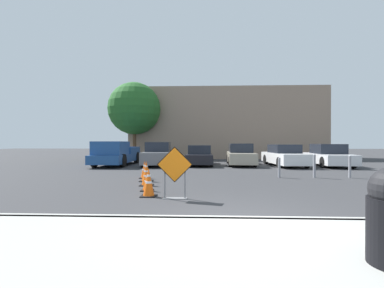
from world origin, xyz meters
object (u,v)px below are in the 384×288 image
(traffic_cone_nearest, at_px, (149,182))
(parked_car_nearest, at_px, (158,155))
(parked_car_fifth, at_px, (328,156))
(road_closed_sign, at_px, (175,170))
(traffic_cone_third, at_px, (146,176))
(parked_car_second, at_px, (200,156))
(pickup_truck, at_px, (116,155))
(traffic_cone_fourth, at_px, (146,171))
(bollard_nearest, at_px, (279,167))
(parked_car_third, at_px, (241,155))
(traffic_cone_second, at_px, (147,182))
(traffic_cone_fifth, at_px, (144,170))
(bollard_second, at_px, (314,165))
(bollard_third, at_px, (350,166))
(parked_car_fourth, at_px, (284,156))

(traffic_cone_nearest, height_order, parked_car_nearest, parked_car_nearest)
(parked_car_fifth, bearing_deg, road_closed_sign, 51.60)
(traffic_cone_third, height_order, parked_car_second, parked_car_second)
(road_closed_sign, bearing_deg, pickup_truck, 116.88)
(traffic_cone_nearest, distance_m, traffic_cone_fourth, 2.95)
(traffic_cone_third, relative_size, bollard_nearest, 0.78)
(parked_car_nearest, distance_m, parked_car_third, 5.70)
(parked_car_fifth, bearing_deg, traffic_cone_second, 45.03)
(traffic_cone_second, height_order, parked_car_third, parked_car_third)
(traffic_cone_fifth, relative_size, pickup_truck, 0.14)
(parked_car_nearest, xyz_separation_m, parked_car_second, (2.85, 0.15, -0.10))
(traffic_cone_second, bearing_deg, traffic_cone_fifth, 104.42)
(traffic_cone_second, xyz_separation_m, parked_car_third, (4.46, 9.62, 0.38))
(road_closed_sign, distance_m, traffic_cone_nearest, 0.95)
(parked_car_fifth, bearing_deg, parked_car_third, -2.43)
(parked_car_second, height_order, bollard_second, parked_car_second)
(bollard_nearest, bearing_deg, traffic_cone_nearest, -140.17)
(bollard_third, bearing_deg, parked_car_second, 137.30)
(traffic_cone_fifth, xyz_separation_m, bollard_nearest, (5.98, 0.42, 0.11))
(bollard_second, bearing_deg, parked_car_third, 110.16)
(parked_car_third, xyz_separation_m, bollard_nearest, (0.77, -6.31, -0.20))
(traffic_cone_fifth, relative_size, parked_car_fourth, 0.16)
(traffic_cone_third, xyz_separation_m, parked_car_fourth, (7.54, 8.11, 0.32))
(parked_car_fifth, bearing_deg, bollard_second, 62.83)
(traffic_cone_fifth, bearing_deg, road_closed_sign, -66.48)
(pickup_truck, relative_size, bollard_third, 5.48)
(parked_car_second, height_order, parked_car_third, parked_car_third)
(traffic_cone_second, xyz_separation_m, bollard_nearest, (5.23, 3.32, 0.18))
(traffic_cone_fourth, xyz_separation_m, bollard_third, (8.78, 1.31, 0.12))
(traffic_cone_fourth, height_order, pickup_truck, pickup_truck)
(parked_car_third, bearing_deg, parked_car_nearest, 5.96)
(parked_car_fourth, xyz_separation_m, parked_car_fifth, (2.85, -0.07, 0.01))
(traffic_cone_second, relative_size, bollard_nearest, 0.69)
(road_closed_sign, xyz_separation_m, bollard_third, (7.29, 4.50, -0.29))
(traffic_cone_fourth, relative_size, pickup_truck, 0.15)
(traffic_cone_second, bearing_deg, traffic_cone_nearest, -74.74)
(parked_car_fourth, bearing_deg, bollard_third, 96.99)
(traffic_cone_third, height_order, bollard_third, bollard_third)
(parked_car_third, relative_size, bollard_second, 4.30)
(parked_car_fifth, xyz_separation_m, bollard_third, (-1.83, -5.73, -0.15))
(traffic_cone_third, xyz_separation_m, traffic_cone_fourth, (-0.23, 0.99, 0.06))
(bollard_nearest, relative_size, bollard_second, 0.86)
(traffic_cone_fourth, bearing_deg, pickup_truck, 117.66)
(pickup_truck, bearing_deg, parked_car_third, -175.01)
(traffic_cone_second, xyz_separation_m, parked_car_fourth, (7.30, 9.12, 0.37))
(traffic_cone_third, xyz_separation_m, traffic_cone_fifth, (-0.50, 1.89, 0.03))
(road_closed_sign, height_order, bollard_second, road_closed_sign)
(traffic_cone_fourth, xyz_separation_m, traffic_cone_fifth, (-0.28, 0.89, -0.03))
(bollard_second, relative_size, bollard_third, 1.05)
(traffic_cone_fourth, relative_size, parked_car_third, 0.18)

